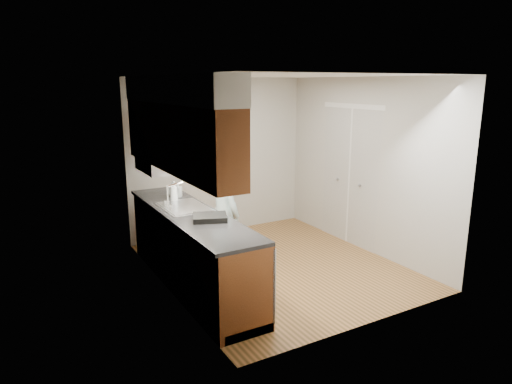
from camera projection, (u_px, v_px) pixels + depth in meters
floor at (276, 266)px, 6.17m from camera, size 3.50×3.50×0.00m
ceiling at (278, 76)px, 5.58m from camera, size 3.50×3.50×0.00m
wall_left at (165, 189)px, 5.15m from camera, size 0.02×3.50×2.50m
wall_right at (364, 165)px, 6.60m from camera, size 0.02×3.50×2.50m
wall_back at (219, 157)px, 7.35m from camera, size 3.00×0.02×2.50m
counter at (192, 248)px, 5.47m from camera, size 0.64×2.80×1.30m
upper_cabinets at (175, 126)px, 5.10m from camera, size 0.47×2.80×1.21m
closet_door at (349, 177)px, 6.90m from camera, size 0.02×1.22×2.05m
floor_mat at (224, 269)px, 6.06m from camera, size 0.77×0.97×0.02m
person at (223, 204)px, 5.85m from camera, size 0.50×0.67×1.76m
soap_bottle_a at (174, 191)px, 5.80m from camera, size 0.11×0.11×0.26m
soap_bottle_b at (178, 190)px, 6.03m from camera, size 0.13×0.13×0.20m
soap_bottle_c at (173, 189)px, 6.08m from camera, size 0.20×0.20×0.18m
soda_can at (177, 193)px, 6.04m from camera, size 0.07×0.07×0.12m
steel_can at (173, 192)px, 6.03m from camera, size 0.07×0.07×0.12m
dish_rack at (210, 217)px, 5.03m from camera, size 0.46×0.42×0.06m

